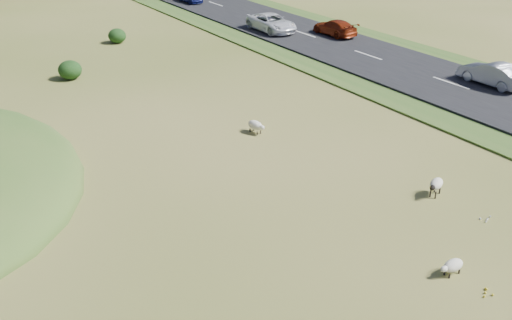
% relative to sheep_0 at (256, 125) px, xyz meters
% --- Properties ---
extents(ground, '(160.00, 160.00, 0.00)m').
position_rel_sheep_0_xyz_m(ground, '(-4.90, 11.48, -0.44)').
color(ground, '#485A1C').
rests_on(ground, ground).
extents(road, '(8.00, 150.00, 0.25)m').
position_rel_sheep_0_xyz_m(road, '(15.10, 21.48, -0.31)').
color(road, black).
rests_on(road, ground).
extents(sheep_0, '(0.68, 1.24, 0.69)m').
position_rel_sheep_0_xyz_m(sheep_0, '(0.00, 0.00, 0.00)').
color(sheep_0, beige).
rests_on(sheep_0, ground).
extents(sheep_2, '(1.15, 0.79, 0.80)m').
position_rel_sheep_0_xyz_m(sheep_2, '(2.84, -9.98, 0.12)').
color(sheep_2, beige).
rests_on(sheep_2, ground).
extents(sheep_4, '(1.03, 0.47, 0.59)m').
position_rel_sheep_0_xyz_m(sheep_4, '(-0.98, -14.10, -0.06)').
color(sheep_4, beige).
rests_on(sheep_4, ground).
extents(car_0, '(1.84, 4.53, 1.32)m').
position_rel_sheep_0_xyz_m(car_0, '(17.00, 13.76, 0.47)').
color(car_0, maroon).
rests_on(car_0, road).
extents(car_3, '(1.57, 4.51, 1.48)m').
position_rel_sheep_0_xyz_m(car_3, '(17.00, -2.15, 0.56)').
color(car_3, '#ACADB4').
rests_on(car_3, road).
extents(car_4, '(2.47, 5.36, 1.49)m').
position_rel_sheep_0_xyz_m(car_4, '(13.20, 17.90, 0.56)').
color(car_4, white).
rests_on(car_4, road).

